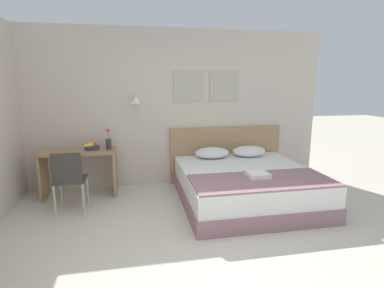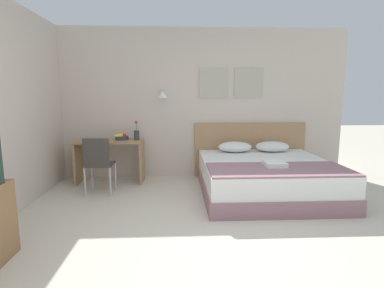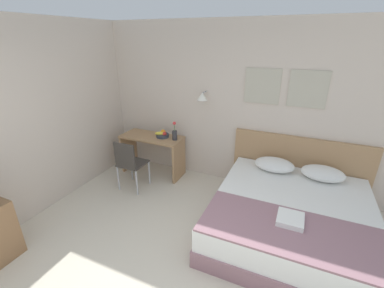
{
  "view_description": "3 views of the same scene",
  "coord_description": "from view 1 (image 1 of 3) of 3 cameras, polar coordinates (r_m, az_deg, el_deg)",
  "views": [
    {
      "loc": [
        -0.57,
        -2.42,
        1.77
      ],
      "look_at": [
        0.15,
        1.32,
        0.98
      ],
      "focal_mm": 28.0,
      "sensor_mm": 36.0,
      "label": 1
    },
    {
      "loc": [
        -0.3,
        -2.71,
        1.47
      ],
      "look_at": [
        -0.09,
        1.65,
        0.77
      ],
      "focal_mm": 28.0,
      "sensor_mm": 36.0,
      "label": 2
    },
    {
      "loc": [
        0.95,
        -1.29,
        2.38
      ],
      "look_at": [
        -0.46,
        1.89,
        0.93
      ],
      "focal_mm": 24.0,
      "sensor_mm": 36.0,
      "label": 3
    }
  ],
  "objects": [
    {
      "name": "headboard",
      "position": [
        5.47,
        6.43,
        -1.89
      ],
      "size": [
        2.03,
        0.06,
        0.99
      ],
      "color": "#A87F56",
      "rests_on": "ground_plane"
    },
    {
      "name": "pillow_left",
      "position": [
        5.1,
        3.83,
        -1.68
      ],
      "size": [
        0.58,
        0.41,
        0.18
      ],
      "color": "white",
      "rests_on": "bed"
    },
    {
      "name": "throw_blanket",
      "position": [
        4.02,
        13.25,
        -6.81
      ],
      "size": [
        1.85,
        0.8,
        0.02
      ],
      "color": "gray",
      "rests_on": "bed"
    },
    {
      "name": "pillow_right",
      "position": [
        5.3,
        10.78,
        -1.34
      ],
      "size": [
        0.58,
        0.41,
        0.18
      ],
      "color": "white",
      "rests_on": "bed"
    },
    {
      "name": "wall_back",
      "position": [
        5.19,
        -4.47,
        6.77
      ],
      "size": [
        5.47,
        0.31,
        2.65
      ],
      "color": "beige",
      "rests_on": "ground_plane"
    },
    {
      "name": "flower_vase",
      "position": [
        4.9,
        -15.61,
        0.29
      ],
      "size": [
        0.09,
        0.09,
        0.33
      ],
      "color": "#333338",
      "rests_on": "desk"
    },
    {
      "name": "ground_plane",
      "position": [
        3.05,
        2.13,
        -23.84
      ],
      "size": [
        24.0,
        24.0,
        0.0
      ],
      "primitive_type": "plane",
      "color": "beige"
    },
    {
      "name": "folded_towel_near_foot",
      "position": [
        4.12,
        12.35,
        -5.68
      ],
      "size": [
        0.28,
        0.29,
        0.06
      ],
      "color": "white",
      "rests_on": "throw_blanket"
    },
    {
      "name": "desk",
      "position": [
        5.02,
        -20.65,
        -3.69
      ],
      "size": [
        1.12,
        0.49,
        0.73
      ],
      "color": "#A87F56",
      "rests_on": "ground_plane"
    },
    {
      "name": "bed",
      "position": [
        4.61,
        10.16,
        -7.77
      ],
      "size": [
        1.91,
        2.0,
        0.51
      ],
      "color": "gray",
      "rests_on": "ground_plane"
    },
    {
      "name": "fruit_bowl",
      "position": [
        4.97,
        -18.54,
        -0.46
      ],
      "size": [
        0.24,
        0.23,
        0.12
      ],
      "color": "#333842",
      "rests_on": "desk"
    },
    {
      "name": "desk_chair",
      "position": [
        4.39,
        -22.41,
        -5.85
      ],
      "size": [
        0.41,
        0.41,
        0.87
      ],
      "color": "#3D3833",
      "rests_on": "ground_plane"
    }
  ]
}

